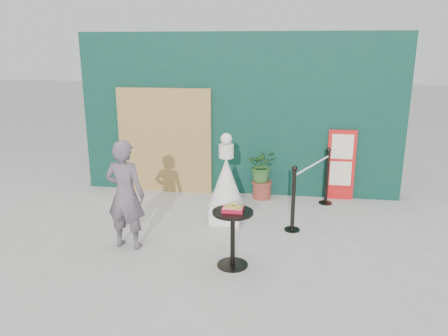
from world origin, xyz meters
TOP-DOWN VIEW (x-y plane):
  - ground at (0.00, 0.00)m, footprint 60.00×60.00m
  - back_wall at (0.00, 3.15)m, footprint 6.00×0.30m
  - bamboo_fence at (-1.40, 2.94)m, footprint 1.80×0.08m
  - woman at (-1.26, 0.45)m, footprint 0.60×0.44m
  - menu_board at (1.90, 2.95)m, footprint 0.50×0.07m
  - statue at (-0.02, 1.58)m, footprint 0.57×0.57m
  - cafe_table at (0.27, 0.11)m, footprint 0.52×0.52m
  - food_basket at (0.27, 0.11)m, footprint 0.26×0.19m
  - planter at (0.48, 2.79)m, footprint 0.55×0.48m
  - stanchion_barrier at (1.34, 2.01)m, footprint 0.84×1.54m

SIDE VIEW (x-z plane):
  - ground at x=0.00m, z-range 0.00..0.00m
  - stanchion_barrier at x=1.34m, z-range -0.02..1.01m
  - cafe_table at x=0.27m, z-range 0.12..0.87m
  - planter at x=0.48m, z-range 0.08..1.02m
  - statue at x=-0.02m, z-range -0.13..1.32m
  - menu_board at x=1.90m, z-range 0.00..1.30m
  - woman at x=-1.26m, z-range 0.00..1.54m
  - food_basket at x=0.27m, z-range 0.73..0.84m
  - bamboo_fence at x=-1.40m, z-range 0.00..2.00m
  - back_wall at x=0.00m, z-range 0.00..3.00m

